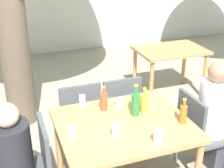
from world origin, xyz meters
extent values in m
cylinder|color=brown|center=(-0.79, 1.67, 1.36)|extent=(0.37, 0.37, 2.72)
cube|color=#B27F4C|center=(0.00, 0.00, 0.73)|extent=(1.18, 0.99, 0.04)
cylinder|color=#B27F4C|center=(-0.53, 0.43, 0.35)|extent=(0.06, 0.06, 0.71)
cylinder|color=#B27F4C|center=(0.53, 0.43, 0.35)|extent=(0.06, 0.06, 0.71)
cube|color=#B27F4C|center=(1.46, 1.72, 0.73)|extent=(1.03, 0.71, 0.04)
cylinder|color=#B27F4C|center=(1.01, 1.42, 0.35)|extent=(0.06, 0.06, 0.71)
cylinder|color=#B27F4C|center=(1.91, 1.42, 0.35)|extent=(0.06, 0.06, 0.71)
cylinder|color=#B27F4C|center=(1.01, 2.01, 0.35)|extent=(0.06, 0.06, 0.71)
cylinder|color=#B27F4C|center=(1.91, 2.01, 0.35)|extent=(0.06, 0.06, 0.71)
cube|color=#474C51|center=(-0.71, 0.00, 0.66)|extent=(0.04, 0.44, 0.45)
cube|color=#474C51|center=(0.91, 0.00, 0.41)|extent=(0.44, 0.44, 0.04)
cube|color=#474C51|center=(0.71, 0.00, 0.66)|extent=(0.04, 0.44, 0.45)
cylinder|color=#474C51|center=(1.10, 0.19, 0.20)|extent=(0.04, 0.04, 0.40)
cylinder|color=#474C51|center=(0.72, -0.19, 0.20)|extent=(0.04, 0.04, 0.40)
cylinder|color=#474C51|center=(0.72, 0.19, 0.20)|extent=(0.04, 0.04, 0.40)
cube|color=#474C51|center=(-0.24, 0.81, 0.41)|extent=(0.44, 0.44, 0.04)
cube|color=#474C51|center=(-0.24, 0.61, 0.66)|extent=(0.44, 0.04, 0.45)
cylinder|color=#474C51|center=(-0.05, 1.00, 0.20)|extent=(0.04, 0.04, 0.40)
cylinder|color=#474C51|center=(-0.43, 1.00, 0.20)|extent=(0.04, 0.04, 0.40)
cylinder|color=#474C51|center=(-0.05, 0.62, 0.20)|extent=(0.04, 0.04, 0.40)
cylinder|color=#474C51|center=(-0.43, 0.62, 0.20)|extent=(0.04, 0.04, 0.40)
cube|color=#474C51|center=(0.24, 0.81, 0.41)|extent=(0.44, 0.44, 0.04)
cube|color=#474C51|center=(0.24, 0.61, 0.66)|extent=(0.44, 0.04, 0.45)
cylinder|color=#474C51|center=(0.43, 1.00, 0.20)|extent=(0.04, 0.04, 0.40)
cylinder|color=#474C51|center=(0.05, 1.00, 0.20)|extent=(0.04, 0.04, 0.40)
cylinder|color=#474C51|center=(0.43, 0.62, 0.20)|extent=(0.04, 0.04, 0.40)
cylinder|color=#474C51|center=(0.05, 0.62, 0.20)|extent=(0.04, 0.04, 0.40)
cylinder|color=#232328|center=(-0.97, 0.00, 0.68)|extent=(0.33, 0.33, 0.50)
sphere|color=beige|center=(-0.97, 0.00, 1.02)|extent=(0.20, 0.20, 0.20)
cube|color=#383842|center=(1.17, 0.00, 0.22)|extent=(0.40, 0.28, 0.43)
cylinder|color=white|center=(0.97, 0.00, 0.72)|extent=(0.31, 0.31, 0.57)
sphere|color=#936B51|center=(0.97, 0.00, 1.10)|extent=(0.21, 0.21, 0.21)
cylinder|color=#9E661E|center=(0.49, -0.18, 0.83)|extent=(0.06, 0.06, 0.17)
cylinder|color=#9E661E|center=(0.49, -0.18, 0.95)|extent=(0.03, 0.03, 0.06)
cylinder|color=gold|center=(0.49, -0.18, 0.98)|extent=(0.03, 0.03, 0.01)
cylinder|color=#287A38|center=(0.15, 0.09, 0.86)|extent=(0.08, 0.08, 0.22)
cylinder|color=#287A38|center=(0.15, 0.09, 1.00)|extent=(0.03, 0.03, 0.08)
cylinder|color=gold|center=(0.15, 0.09, 1.05)|extent=(0.04, 0.04, 0.01)
cylinder|color=#DB4C2D|center=(-0.09, 0.28, 0.84)|extent=(0.07, 0.07, 0.17)
cylinder|color=#DB4C2D|center=(-0.09, 0.28, 0.95)|extent=(0.03, 0.03, 0.06)
cylinder|color=gold|center=(-0.09, 0.28, 0.99)|extent=(0.03, 0.03, 0.01)
cylinder|color=gold|center=(0.25, 0.11, 0.84)|extent=(0.07, 0.07, 0.17)
cylinder|color=gold|center=(0.25, 0.11, 0.95)|extent=(0.03, 0.03, 0.06)
cylinder|color=gold|center=(0.25, 0.11, 0.99)|extent=(0.03, 0.03, 0.01)
cylinder|color=silver|center=(-0.49, -0.09, 0.80)|extent=(0.06, 0.06, 0.11)
cylinder|color=silver|center=(0.14, -0.38, 0.81)|extent=(0.07, 0.07, 0.11)
cylinder|color=white|center=(-0.26, 0.42, 0.81)|extent=(0.06, 0.06, 0.12)
cylinder|color=silver|center=(-0.14, -0.17, 0.80)|extent=(0.07, 0.07, 0.11)
cylinder|color=white|center=(0.07, 0.30, 0.79)|extent=(0.07, 0.07, 0.08)
camera|label=1|loc=(-0.91, -2.21, 2.21)|focal=50.00mm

